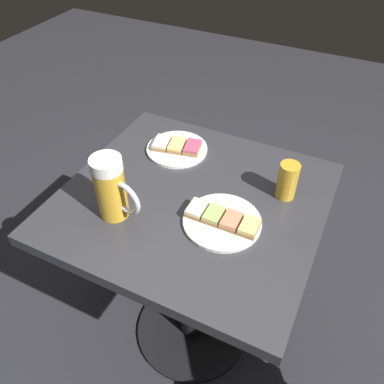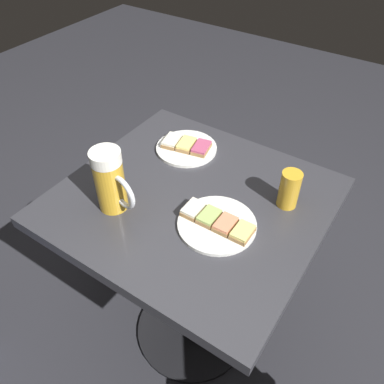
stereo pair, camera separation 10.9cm
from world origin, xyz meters
The scene contains 6 objects.
ground_plane centered at (0.00, 0.00, 0.00)m, with size 6.00×6.00×0.00m, color #28282D.
cafe_table centered at (0.00, 0.00, 0.56)m, with size 0.72×0.67×0.74m.
plate_near centered at (0.14, -0.18, 0.75)m, with size 0.20×0.20×0.03m.
plate_far centered at (-0.11, 0.05, 0.75)m, with size 0.21×0.21×0.03m.
beer_mug centered at (0.15, 0.15, 0.83)m, with size 0.14×0.08×0.18m.
beer_glass_small centered at (-0.23, -0.12, 0.79)m, with size 0.06×0.06×0.11m, color gold.
Camera 1 is at (-0.35, 0.72, 1.49)m, focal length 36.56 mm.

